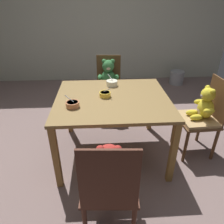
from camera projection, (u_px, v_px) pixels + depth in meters
ground_plane at (112, 153)px, 2.57m from camera, size 5.20×5.20×0.04m
wall_rear at (104, 16)px, 4.14m from camera, size 5.20×0.08×2.61m
dining_table at (112, 105)px, 2.24m from camera, size 1.19×1.04×0.73m
teddy_chair_near_right at (203, 112)px, 2.33m from camera, size 0.42×0.44×0.91m
teddy_chair_near_front at (109, 178)px, 1.47m from camera, size 0.44×0.43×0.93m
teddy_chair_far_center at (108, 80)px, 3.09m from camera, size 0.42×0.39×0.91m
porridge_bowl_white_far_center at (112, 83)px, 2.47m from camera, size 0.13×0.13×0.13m
porridge_bowl_yellow_center at (105, 94)px, 2.20m from camera, size 0.12×0.12×0.11m
porridge_bowl_terracotta_near_left at (73, 104)px, 2.00m from camera, size 0.14×0.13×0.12m
metal_pail at (177, 77)px, 4.44m from camera, size 0.29×0.29×0.28m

